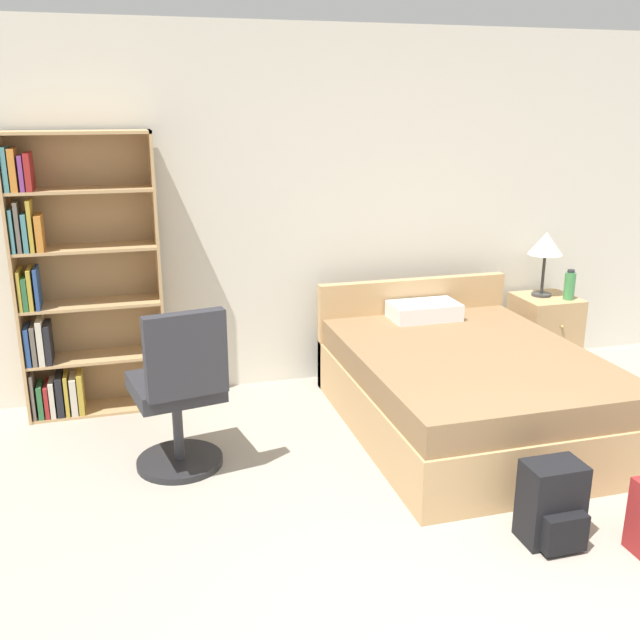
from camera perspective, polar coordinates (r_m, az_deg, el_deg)
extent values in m
cube|color=silver|center=(5.34, 0.44, 8.74)|extent=(9.00, 0.06, 2.60)
cube|color=tan|center=(5.04, -23.16, 2.80)|extent=(0.02, 0.30, 1.90)
cube|color=tan|center=(4.99, -12.76, 3.65)|extent=(0.02, 0.30, 1.90)
cube|color=#A48256|center=(5.14, -17.94, 3.61)|extent=(0.93, 0.01, 1.90)
cube|color=tan|center=(5.28, -17.06, -6.70)|extent=(0.89, 0.29, 0.02)
cube|color=#665B51|center=(5.20, -21.93, -5.59)|extent=(0.02, 0.17, 0.31)
cube|color=#2D6638|center=(5.23, -21.41, -5.92)|extent=(0.03, 0.20, 0.23)
cube|color=maroon|center=(5.24, -20.96, -5.87)|extent=(0.03, 0.23, 0.22)
cube|color=beige|center=(5.21, -20.59, -5.80)|extent=(0.03, 0.19, 0.25)
cube|color=black|center=(5.22, -20.05, -5.52)|extent=(0.04, 0.23, 0.28)
cube|color=gold|center=(5.20, -19.57, -5.54)|extent=(0.02, 0.20, 0.28)
cube|color=beige|center=(5.21, -19.07, -5.59)|extent=(0.04, 0.21, 0.26)
cube|color=gold|center=(5.19, -18.58, -5.46)|extent=(0.04, 0.19, 0.29)
cube|color=tan|center=(5.15, -17.42, -2.82)|extent=(0.89, 0.29, 0.02)
cube|color=navy|center=(5.11, -22.28, -1.82)|extent=(0.03, 0.21, 0.26)
cube|color=#665B51|center=(5.10, -21.86, -1.76)|extent=(0.03, 0.21, 0.27)
cube|color=beige|center=(5.10, -21.40, -1.51)|extent=(0.04, 0.23, 0.30)
cube|color=black|center=(5.10, -20.88, -1.66)|extent=(0.04, 0.23, 0.27)
cube|color=tan|center=(5.04, -17.80, 1.25)|extent=(0.89, 0.29, 0.02)
cube|color=gold|center=(5.01, -22.81, 2.33)|extent=(0.02, 0.23, 0.26)
cube|color=#2D6638|center=(5.00, -22.47, 2.05)|extent=(0.03, 0.19, 0.22)
cube|color=gold|center=(5.00, -22.10, 2.40)|extent=(0.03, 0.22, 0.27)
cube|color=navy|center=(4.99, -21.66, 2.44)|extent=(0.02, 0.22, 0.27)
cube|color=tan|center=(4.95, -18.20, 5.48)|extent=(0.89, 0.29, 0.02)
cube|color=teal|center=(4.93, -23.33, 6.63)|extent=(0.02, 0.21, 0.27)
cube|color=#665B51|center=(4.91, -22.96, 6.90)|extent=(0.03, 0.19, 0.32)
cube|color=teal|center=(4.92, -22.46, 6.53)|extent=(0.03, 0.20, 0.24)
cube|color=gold|center=(4.90, -22.11, 7.02)|extent=(0.02, 0.18, 0.33)
cube|color=orange|center=(4.90, -21.51, 6.53)|extent=(0.04, 0.19, 0.23)
cube|color=tan|center=(4.90, -18.61, 9.83)|extent=(0.89, 0.29, 0.02)
cube|color=teal|center=(4.89, -23.79, 11.00)|extent=(0.03, 0.23, 0.27)
cube|color=orange|center=(4.87, -23.30, 10.98)|extent=(0.04, 0.19, 0.26)
cube|color=#7A387F|center=(4.87, -22.72, 10.80)|extent=(0.03, 0.20, 0.22)
cube|color=maroon|center=(4.88, -22.25, 10.94)|extent=(0.04, 0.24, 0.23)
cube|color=tan|center=(4.87, -19.01, 14.02)|extent=(0.93, 0.30, 0.02)
cube|color=tan|center=(4.79, 11.65, -6.54)|extent=(1.48, 1.97, 0.36)
cube|color=olive|center=(4.69, 11.85, -3.47)|extent=(1.45, 1.93, 0.18)
cube|color=tan|center=(5.52, 7.37, -0.75)|extent=(1.48, 0.08, 0.80)
cube|color=white|center=(5.27, 8.33, 0.74)|extent=(0.50, 0.30, 0.12)
cylinder|color=#232326|center=(4.41, -11.13, -11.01)|extent=(0.51, 0.51, 0.04)
cylinder|color=#333338|center=(4.31, -11.30, -8.37)|extent=(0.06, 0.06, 0.41)
cube|color=#2D2D33|center=(4.21, -11.50, -5.22)|extent=(0.56, 0.56, 0.10)
cube|color=#2D2D33|center=(3.85, -10.68, -2.77)|extent=(0.45, 0.16, 0.47)
cube|color=tan|center=(6.01, 17.46, -0.94)|extent=(0.44, 0.45, 0.59)
sphere|color=tan|center=(5.79, 18.81, -0.51)|extent=(0.02, 0.02, 0.02)
cylinder|color=#333333|center=(5.94, 17.28, 1.96)|extent=(0.15, 0.15, 0.02)
cylinder|color=#333333|center=(5.90, 17.42, 3.54)|extent=(0.02, 0.02, 0.32)
cone|color=white|center=(5.86, 17.63, 5.87)|extent=(0.27, 0.27, 0.17)
cylinder|color=#3F8C4C|center=(5.88, 19.33, 2.58)|extent=(0.08, 0.08, 0.21)
cylinder|color=#2D2D33|center=(5.85, 19.45, 3.71)|extent=(0.05, 0.05, 0.02)
cube|color=black|center=(3.75, 18.01, -13.67)|extent=(0.28, 0.19, 0.41)
cube|color=black|center=(3.71, 19.01, -15.85)|extent=(0.22, 0.07, 0.19)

